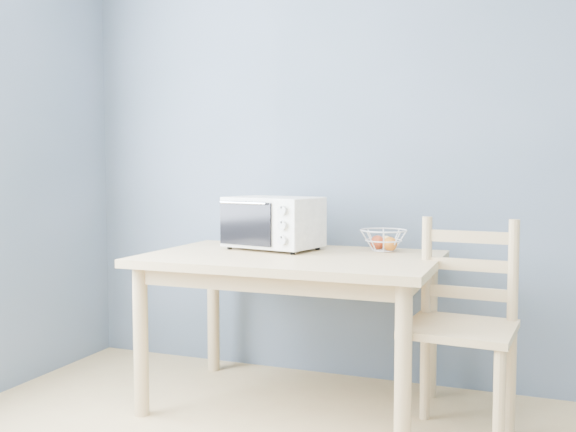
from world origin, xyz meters
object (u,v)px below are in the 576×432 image
at_px(dining_table, 291,275).
at_px(dining_chair, 462,332).
at_px(toaster_oven, 270,222).
at_px(fruit_basket, 384,240).

distance_m(dining_table, dining_chair, 0.85).
height_order(dining_table, toaster_oven, toaster_oven).
distance_m(toaster_oven, fruit_basket, 0.59).
bearing_deg(dining_chair, fruit_basket, 141.84).
xyz_separation_m(dining_table, dining_chair, (0.82, -0.10, -0.18)).
bearing_deg(dining_chair, dining_table, 177.83).
xyz_separation_m(dining_table, fruit_basket, (0.39, 0.30, 0.16)).
height_order(toaster_oven, fruit_basket, toaster_oven).
relative_size(toaster_oven, fruit_basket, 1.82).
relative_size(toaster_oven, dining_chair, 0.55).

